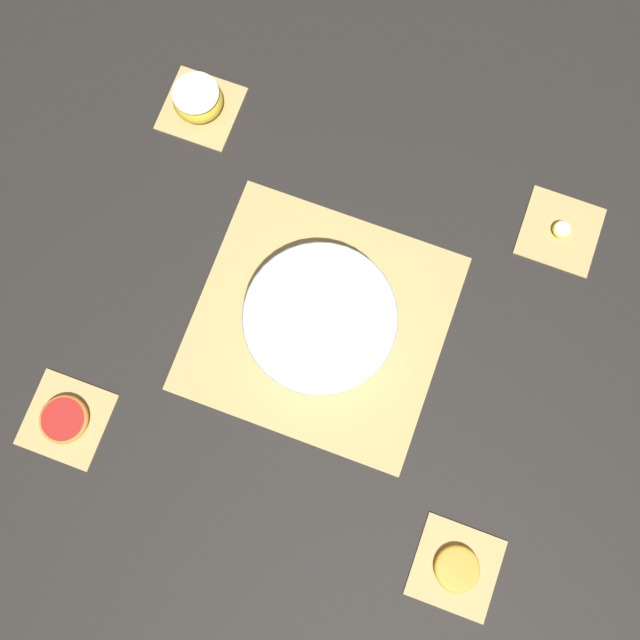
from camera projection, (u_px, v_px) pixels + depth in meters
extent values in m
plane|color=black|center=(320.00, 323.00, 1.04)|extent=(6.00, 6.00, 0.00)
cube|color=tan|center=(320.00, 323.00, 1.04)|extent=(0.41, 0.38, 0.01)
cube|color=brown|center=(407.00, 354.00, 1.02)|extent=(0.01, 0.38, 0.00)
cube|color=brown|center=(378.00, 343.00, 1.03)|extent=(0.01, 0.38, 0.00)
cube|color=brown|center=(349.00, 333.00, 1.03)|extent=(0.01, 0.38, 0.00)
cube|color=brown|center=(320.00, 322.00, 1.03)|extent=(0.01, 0.38, 0.00)
cube|color=brown|center=(291.00, 312.00, 1.04)|extent=(0.01, 0.38, 0.00)
cube|color=brown|center=(263.00, 302.00, 1.04)|extent=(0.01, 0.38, 0.00)
cube|color=brown|center=(234.00, 292.00, 1.04)|extent=(0.01, 0.38, 0.00)
cube|color=tan|center=(560.00, 231.00, 1.06)|extent=(0.13, 0.13, 0.01)
cube|color=brown|center=(573.00, 235.00, 1.06)|extent=(0.00, 0.13, 0.00)
cube|color=brown|center=(549.00, 227.00, 1.06)|extent=(0.00, 0.13, 0.00)
cube|color=tan|center=(201.00, 108.00, 1.10)|extent=(0.13, 0.13, 0.01)
cube|color=brown|center=(221.00, 115.00, 1.10)|extent=(0.00, 0.13, 0.00)
cube|color=brown|center=(208.00, 110.00, 1.10)|extent=(0.00, 0.13, 0.00)
cube|color=brown|center=(194.00, 105.00, 1.10)|extent=(0.00, 0.13, 0.00)
cube|color=brown|center=(180.00, 101.00, 1.10)|extent=(0.00, 0.13, 0.00)
cube|color=tan|center=(456.00, 568.00, 0.97)|extent=(0.13, 0.13, 0.01)
cube|color=brown|center=(476.00, 575.00, 0.96)|extent=(0.00, 0.13, 0.00)
cube|color=brown|center=(456.00, 568.00, 0.97)|extent=(0.00, 0.13, 0.00)
cube|color=brown|center=(436.00, 560.00, 0.97)|extent=(0.00, 0.13, 0.00)
cube|color=tan|center=(66.00, 419.00, 1.01)|extent=(0.13, 0.13, 0.01)
cube|color=brown|center=(78.00, 424.00, 1.00)|extent=(0.00, 0.13, 0.00)
cube|color=brown|center=(54.00, 415.00, 1.01)|extent=(0.00, 0.13, 0.00)
cylinder|color=silver|center=(320.00, 319.00, 1.01)|extent=(0.24, 0.24, 0.05)
torus|color=silver|center=(320.00, 317.00, 0.99)|extent=(0.25, 0.25, 0.01)
cylinder|color=#F4EABC|center=(296.00, 365.00, 0.98)|extent=(0.02, 0.02, 0.01)
cylinder|color=#F4EABC|center=(330.00, 355.00, 0.99)|extent=(0.03, 0.03, 0.01)
cylinder|color=#F4EABC|center=(344.00, 269.00, 1.00)|extent=(0.03, 0.03, 0.01)
cylinder|color=#F4EABC|center=(349.00, 342.00, 0.99)|extent=(0.03, 0.03, 0.01)
cylinder|color=#F4EABC|center=(283.00, 286.00, 1.00)|extent=(0.03, 0.03, 0.01)
cylinder|color=#F4EABC|center=(311.00, 370.00, 0.99)|extent=(0.03, 0.03, 0.01)
cube|color=beige|center=(355.00, 286.00, 1.03)|extent=(0.02, 0.02, 0.02)
cube|color=beige|center=(379.00, 317.00, 1.01)|extent=(0.03, 0.03, 0.03)
cube|color=beige|center=(307.00, 280.00, 1.02)|extent=(0.02, 0.02, 0.02)
cube|color=beige|center=(349.00, 360.00, 0.98)|extent=(0.03, 0.03, 0.03)
cube|color=beige|center=(309.00, 317.00, 0.99)|extent=(0.02, 0.02, 0.02)
cube|color=beige|center=(298.00, 297.00, 1.02)|extent=(0.02, 0.02, 0.02)
cube|color=beige|center=(324.00, 306.00, 1.01)|extent=(0.03, 0.03, 0.03)
cube|color=beige|center=(279.00, 318.00, 1.01)|extent=(0.03, 0.03, 0.03)
cube|color=beige|center=(272.00, 341.00, 1.01)|extent=(0.03, 0.03, 0.03)
ellipsoid|color=orange|center=(354.00, 323.00, 1.02)|extent=(0.03, 0.02, 0.01)
ellipsoid|color=orange|center=(314.00, 290.00, 1.00)|extent=(0.03, 0.02, 0.01)
ellipsoid|color=#B2231E|center=(357.00, 320.00, 0.99)|extent=(0.03, 0.02, 0.01)
ellipsoid|color=orange|center=(305.00, 338.00, 1.00)|extent=(0.03, 0.02, 0.01)
ellipsoid|color=orange|center=(365.00, 344.00, 1.00)|extent=(0.03, 0.02, 0.01)
ellipsoid|color=#B2231E|center=(315.00, 353.00, 1.00)|extent=(0.03, 0.01, 0.01)
ellipsoid|color=gold|center=(198.00, 100.00, 1.08)|extent=(0.09, 0.09, 0.05)
cylinder|color=beige|center=(195.00, 93.00, 1.06)|extent=(0.08, 0.08, 0.00)
cylinder|color=orange|center=(457.00, 569.00, 0.96)|extent=(0.06, 0.06, 0.01)
torus|color=#F4A82D|center=(457.00, 569.00, 0.96)|extent=(0.07, 0.07, 0.01)
cylinder|color=#F4EABC|center=(562.00, 230.00, 1.06)|extent=(0.03, 0.03, 0.01)
torus|color=yellow|center=(562.00, 230.00, 1.06)|extent=(0.03, 0.03, 0.01)
cylinder|color=#B2231E|center=(64.00, 419.00, 1.00)|extent=(0.07, 0.07, 0.01)
torus|color=orange|center=(64.00, 419.00, 1.00)|extent=(0.08, 0.08, 0.01)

